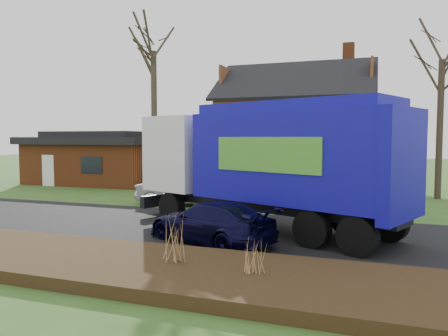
% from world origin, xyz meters
% --- Properties ---
extents(ground, '(120.00, 120.00, 0.00)m').
position_xyz_m(ground, '(0.00, 0.00, 0.00)').
color(ground, '#2F521B').
rests_on(ground, ground).
extents(road, '(80.00, 7.00, 0.02)m').
position_xyz_m(road, '(0.00, 0.00, 0.01)').
color(road, black).
rests_on(road, ground).
extents(mulch_verge, '(80.00, 3.50, 0.30)m').
position_xyz_m(mulch_verge, '(0.00, -5.30, 0.15)').
color(mulch_verge, black).
rests_on(mulch_verge, ground).
extents(main_house, '(12.95, 8.95, 9.26)m').
position_xyz_m(main_house, '(1.49, 13.91, 4.03)').
color(main_house, beige).
rests_on(main_house, ground).
extents(ranch_house, '(9.80, 8.20, 3.70)m').
position_xyz_m(ranch_house, '(-12.00, 13.00, 1.81)').
color(ranch_house, brown).
rests_on(ranch_house, ground).
extents(garbage_truck, '(10.62, 6.47, 4.43)m').
position_xyz_m(garbage_truck, '(3.35, 0.51, 2.56)').
color(garbage_truck, black).
rests_on(garbage_truck, ground).
extents(silver_sedan, '(4.31, 1.80, 1.39)m').
position_xyz_m(silver_sedan, '(-2.04, 4.75, 0.69)').
color(silver_sedan, '#9EA0A6').
rests_on(silver_sedan, ground).
extents(navy_wagon, '(4.78, 3.37, 1.28)m').
position_xyz_m(navy_wagon, '(2.13, -1.89, 0.64)').
color(navy_wagon, black).
rests_on(navy_wagon, ground).
extents(tree_front_west, '(3.82, 3.82, 11.36)m').
position_xyz_m(tree_front_west, '(-5.24, 8.05, 9.36)').
color(tree_front_west, '#3B3323').
rests_on(tree_front_west, ground).
extents(tree_front_east, '(3.78, 3.78, 10.51)m').
position_xyz_m(tree_front_east, '(9.99, 11.36, 8.54)').
color(tree_front_east, '#382C21').
rests_on(tree_front_east, ground).
extents(tree_back, '(3.27, 3.27, 10.34)m').
position_xyz_m(tree_back, '(3.10, 22.96, 8.62)').
color(tree_back, '#3A3223').
rests_on(tree_back, ground).
extents(grass_clump_mid, '(0.39, 0.32, 1.09)m').
position_xyz_m(grass_clump_mid, '(2.49, -5.09, 0.84)').
color(grass_clump_mid, '#9B7444').
rests_on(grass_clump_mid, mulch_verge).
extents(grass_clump_east, '(0.32, 0.26, 0.80)m').
position_xyz_m(grass_clump_east, '(4.52, -5.25, 0.70)').
color(grass_clump_east, '#A8774A').
rests_on(grass_clump_east, mulch_verge).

